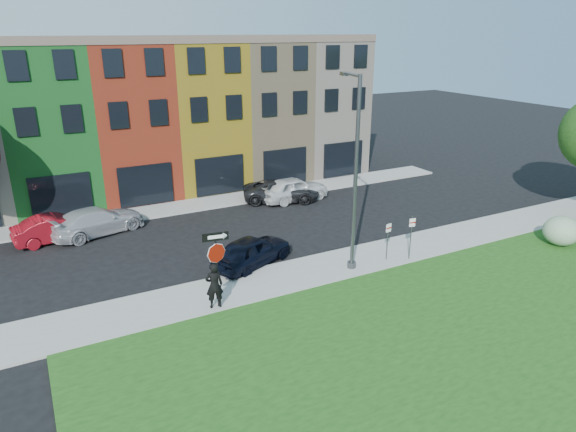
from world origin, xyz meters
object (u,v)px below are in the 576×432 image
man (214,285)px  sedan_near (252,251)px  stop_sign (216,255)px  street_lamp (354,175)px

man → sedan_near: (3.07, 3.20, -0.36)m
stop_sign → sedan_near: size_ratio=0.69×
stop_sign → street_lamp: (6.94, 0.69, 2.19)m
sedan_near → street_lamp: size_ratio=0.53×
stop_sign → man: stop_sign is taller
stop_sign → sedan_near: bearing=56.6°
sedan_near → street_lamp: bearing=-145.8°
stop_sign → street_lamp: street_lamp is taller
man → street_lamp: 7.95m
man → street_lamp: size_ratio=0.22×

